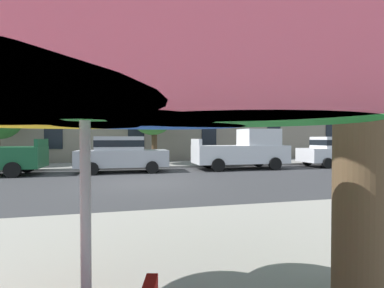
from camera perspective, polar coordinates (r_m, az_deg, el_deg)
name	(u,v)px	position (r m, az deg, el deg)	size (l,w,h in m)	color
ground_plane	(145,183)	(10.85, -9.40, -7.81)	(120.00, 120.00, 0.00)	#38383A
sidewalk_far	(138,165)	(17.59, -10.95, -4.18)	(56.00, 3.60, 0.12)	gray
apartment_building	(133,67)	(26.46, -11.80, 14.94)	(46.95, 12.08, 16.00)	gray
sedan_silver	(122,153)	(14.41, -14.03, -1.81)	(4.40, 1.98, 1.78)	#A8AAB2
pickup_white	(244,150)	(15.76, 10.47, -1.27)	(5.10, 2.12, 2.20)	silver
sedan_white	(336,151)	(18.95, 27.10, -1.20)	(4.40, 1.98, 1.78)	silver
street_tree_middle	(154,106)	(17.36, -7.77, 7.55)	(3.16, 3.01, 5.42)	#4C3823
patio_umbrella	(85,74)	(1.75, -20.90, 13.17)	(3.45, 3.20, 2.39)	silver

